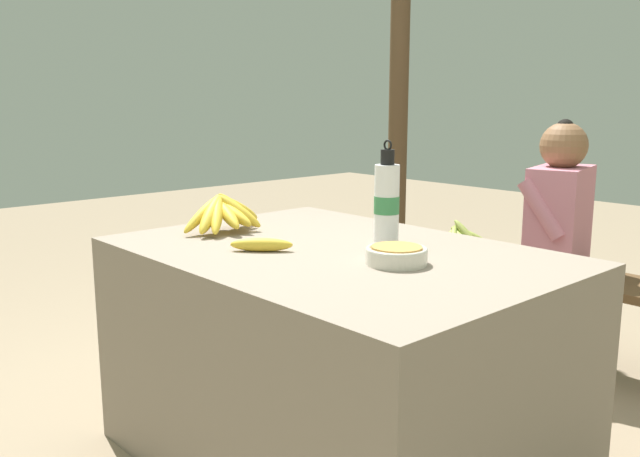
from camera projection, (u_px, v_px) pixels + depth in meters
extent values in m
cube|color=gray|center=(336.00, 359.00, 2.11)|extent=(1.34, 0.95, 0.70)
sphere|color=#4C381E|center=(219.00, 211.00, 2.34)|extent=(0.05, 0.05, 0.05)
ellipsoid|color=gold|center=(203.00, 213.00, 2.28)|extent=(0.08, 0.20, 0.14)
ellipsoid|color=gold|center=(211.00, 214.00, 2.26)|extent=(0.16, 0.19, 0.14)
ellipsoid|color=gold|center=(217.00, 214.00, 2.26)|extent=(0.18, 0.16, 0.14)
ellipsoid|color=gold|center=(227.00, 214.00, 2.28)|extent=(0.19, 0.08, 0.11)
ellipsoid|color=gold|center=(233.00, 213.00, 2.30)|extent=(0.18, 0.08, 0.10)
ellipsoid|color=gold|center=(238.00, 211.00, 2.32)|extent=(0.17, 0.13, 0.14)
ellipsoid|color=gold|center=(238.00, 209.00, 2.35)|extent=(0.10, 0.15, 0.14)
ellipsoid|color=gold|center=(237.00, 208.00, 2.39)|extent=(0.06, 0.21, 0.14)
cylinder|color=silver|center=(397.00, 257.00, 1.87)|extent=(0.17, 0.17, 0.04)
torus|color=silver|center=(397.00, 249.00, 1.86)|extent=(0.17, 0.17, 0.01)
cylinder|color=#BC8942|center=(397.00, 248.00, 1.86)|extent=(0.14, 0.14, 0.01)
cylinder|color=white|center=(387.00, 205.00, 2.10)|extent=(0.08, 0.08, 0.25)
cylinder|color=#38844C|center=(387.00, 205.00, 2.10)|extent=(0.08, 0.08, 0.05)
cylinder|color=black|center=(388.00, 157.00, 2.07)|extent=(0.04, 0.04, 0.05)
torus|color=black|center=(388.00, 145.00, 2.07)|extent=(0.03, 0.01, 0.03)
ellipsoid|color=gold|center=(261.00, 245.00, 2.02)|extent=(0.16, 0.16, 0.04)
cube|color=brown|center=(550.00, 272.00, 2.92)|extent=(1.86, 0.32, 0.04)
cube|color=brown|center=(388.00, 286.00, 3.49)|extent=(0.06, 0.06, 0.39)
cube|color=brown|center=(418.00, 278.00, 3.64)|extent=(0.06, 0.06, 0.39)
cylinder|color=#232328|center=(487.00, 314.00, 2.97)|extent=(0.09, 0.09, 0.43)
cylinder|color=#232328|center=(517.00, 269.00, 2.86)|extent=(0.31, 0.16, 0.09)
cylinder|color=#232328|center=(501.00, 304.00, 3.12)|extent=(0.09, 0.09, 0.43)
cylinder|color=#232328|center=(530.00, 260.00, 3.02)|extent=(0.31, 0.16, 0.09)
cube|color=#C67589|center=(559.00, 220.00, 2.83)|extent=(0.28, 0.38, 0.44)
cylinder|color=#C67589|center=(541.00, 209.00, 2.70)|extent=(0.21, 0.11, 0.25)
cylinder|color=#C67589|center=(563.00, 199.00, 2.96)|extent=(0.21, 0.11, 0.25)
sphere|color=brown|center=(564.00, 146.00, 2.77)|extent=(0.19, 0.19, 0.19)
sphere|color=black|center=(565.00, 128.00, 2.75)|extent=(0.07, 0.07, 0.07)
sphere|color=#4C381E|center=(454.00, 235.00, 3.28)|extent=(0.05, 0.05, 0.05)
ellipsoid|color=#9EB24C|center=(447.00, 238.00, 3.23)|extent=(0.05, 0.17, 0.10)
ellipsoid|color=#9EB24C|center=(453.00, 238.00, 3.21)|extent=(0.13, 0.17, 0.12)
ellipsoid|color=#9EB24C|center=(461.00, 239.00, 3.21)|extent=(0.19, 0.12, 0.10)
ellipsoid|color=#9EB24C|center=(467.00, 235.00, 3.22)|extent=(0.17, 0.04, 0.16)
ellipsoid|color=#9EB24C|center=(470.00, 236.00, 3.26)|extent=(0.19, 0.14, 0.11)
ellipsoid|color=#9EB24C|center=(468.00, 235.00, 3.28)|extent=(0.14, 0.16, 0.10)
ellipsoid|color=#9EB24C|center=(464.00, 234.00, 3.31)|extent=(0.06, 0.17, 0.12)
cylinder|color=#4C3823|center=(399.00, 65.00, 3.93)|extent=(0.11, 0.11, 2.68)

